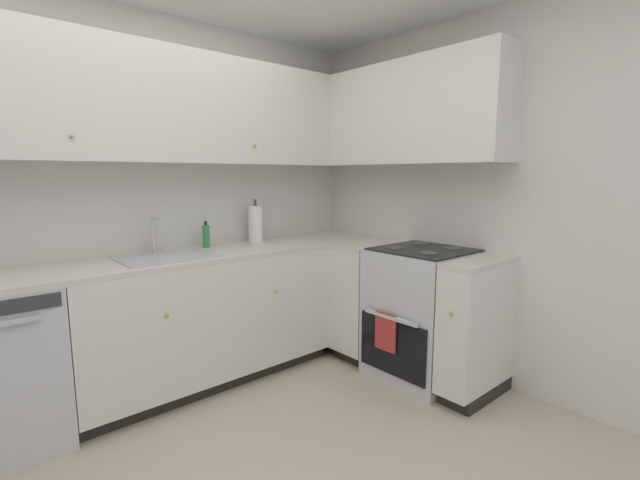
# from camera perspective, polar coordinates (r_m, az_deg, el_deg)

# --- Properties ---
(wall_back) EXTENTS (3.97, 0.05, 2.51)m
(wall_back) POSITION_cam_1_polar(r_m,az_deg,el_deg) (3.19, -25.16, 4.40)
(wall_back) COLOR silver
(wall_back) RESTS_ON ground_plane
(wall_right) EXTENTS (0.05, 3.29, 2.51)m
(wall_right) POSITION_cam_1_polar(r_m,az_deg,el_deg) (3.19, 21.90, 4.59)
(wall_right) COLOR silver
(wall_right) RESTS_ON ground_plane
(lower_cabinets_back) EXTENTS (1.76, 0.62, 0.88)m
(lower_cabinets_back) POSITION_cam_1_polar(r_m,az_deg,el_deg) (3.21, -14.70, -9.86)
(lower_cabinets_back) COLOR silver
(lower_cabinets_back) RESTS_ON ground_plane
(countertop_back) EXTENTS (2.97, 0.60, 0.03)m
(countertop_back) POSITION_cam_1_polar(r_m,az_deg,el_deg) (3.09, -15.04, -1.89)
(countertop_back) COLOR beige
(countertop_back) RESTS_ON lower_cabinets_back
(lower_cabinets_right) EXTENTS (0.62, 1.19, 0.88)m
(lower_cabinets_right) POSITION_cam_1_polar(r_m,az_deg,el_deg) (3.31, 11.33, -9.16)
(lower_cabinets_right) COLOR silver
(lower_cabinets_right) RESTS_ON ground_plane
(countertop_right) EXTENTS (0.60, 1.19, 0.03)m
(countertop_right) POSITION_cam_1_polar(r_m,az_deg,el_deg) (3.20, 11.54, -1.43)
(countertop_right) COLOR beige
(countertop_right) RESTS_ON lower_cabinets_right
(oven_range) EXTENTS (0.68, 0.62, 1.06)m
(oven_range) POSITION_cam_1_polar(r_m,az_deg,el_deg) (3.25, 13.10, -9.14)
(oven_range) COLOR silver
(oven_range) RESTS_ON ground_plane
(upper_cabinets_back) EXTENTS (2.65, 0.34, 0.72)m
(upper_cabinets_back) POSITION_cam_1_polar(r_m,az_deg,el_deg) (3.14, -19.66, 15.98)
(upper_cabinets_back) COLOR silver
(upper_cabinets_right) EXTENTS (0.32, 1.74, 0.72)m
(upper_cabinets_right) POSITION_cam_1_polar(r_m,az_deg,el_deg) (3.45, 9.88, 15.61)
(upper_cabinets_right) COLOR silver
(sink) EXTENTS (0.59, 0.40, 0.10)m
(sink) POSITION_cam_1_polar(r_m,az_deg,el_deg) (2.97, -19.09, -2.94)
(sink) COLOR #B7B7BC
(sink) RESTS_ON countertop_back
(faucet) EXTENTS (0.07, 0.16, 0.25)m
(faucet) POSITION_cam_1_polar(r_m,az_deg,el_deg) (3.14, -20.64, 1.04)
(faucet) COLOR silver
(faucet) RESTS_ON countertop_back
(soap_bottle) EXTENTS (0.05, 0.05, 0.19)m
(soap_bottle) POSITION_cam_1_polar(r_m,az_deg,el_deg) (3.29, -14.57, 0.53)
(soap_bottle) COLOR #338C4C
(soap_bottle) RESTS_ON countertop_back
(paper_towel_roll) EXTENTS (0.11, 0.11, 0.34)m
(paper_towel_roll) POSITION_cam_1_polar(r_m,az_deg,el_deg) (3.47, -8.36, 2.09)
(paper_towel_roll) COLOR white
(paper_towel_roll) RESTS_ON countertop_back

